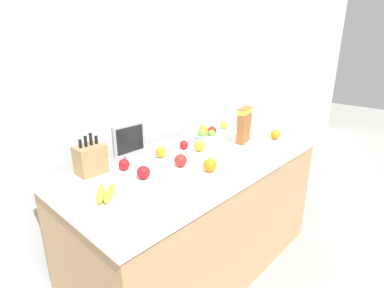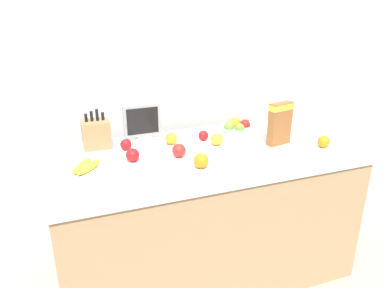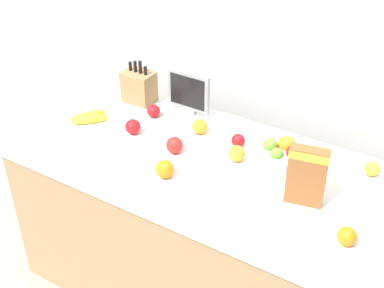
{
  "view_description": "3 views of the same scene",
  "coord_description": "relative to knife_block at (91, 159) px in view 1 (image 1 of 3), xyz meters",
  "views": [
    {
      "loc": [
        -1.4,
        -1.27,
        1.65
      ],
      "look_at": [
        -0.03,
        0.02,
        0.98
      ],
      "focal_mm": 28.0,
      "sensor_mm": 36.0,
      "label": 1
    },
    {
      "loc": [
        -0.8,
        -1.96,
        1.78
      ],
      "look_at": [
        -0.08,
        -0.01,
        0.94
      ],
      "focal_mm": 35.0,
      "sensor_mm": 36.0,
      "label": 2
    },
    {
      "loc": [
        1.01,
        -1.78,
        2.37
      ],
      "look_at": [
        -0.05,
        -0.03,
        0.97
      ],
      "focal_mm": 50.0,
      "sensor_mm": 36.0,
      "label": 3
    }
  ],
  "objects": [
    {
      "name": "small_monitor",
      "position": [
        0.31,
        0.03,
        0.04
      ],
      "size": [
        0.25,
        0.03,
        0.24
      ],
      "color": "gray",
      "rests_on": "counter"
    },
    {
      "name": "cereal_box",
      "position": [
        1.11,
        -0.34,
        0.06
      ],
      "size": [
        0.17,
        0.09,
        0.28
      ],
      "rotation": [
        0.0,
        0.0,
        0.21
      ],
      "color": "brown",
      "rests_on": "counter"
    },
    {
      "name": "orange_front_left",
      "position": [
        1.35,
        -0.5,
        -0.05
      ],
      "size": [
        0.08,
        0.08,
        0.08
      ],
      "primitive_type": "sphere",
      "color": "orange",
      "rests_on": "counter"
    },
    {
      "name": "fruit_bowl",
      "position": [
        0.92,
        -0.14,
        -0.04
      ],
      "size": [
        0.23,
        0.23,
        0.13
      ],
      "color": "#99B2B7",
      "rests_on": "counter"
    },
    {
      "name": "orange_by_cereal",
      "position": [
        0.73,
        -0.22,
        -0.05
      ],
      "size": [
        0.08,
        0.08,
        0.08
      ],
      "primitive_type": "sphere",
      "color": "orange",
      "rests_on": "counter"
    },
    {
      "name": "apple_rear",
      "position": [
        0.44,
        -0.32,
        -0.05
      ],
      "size": [
        0.08,
        0.08,
        0.08
      ],
      "primitive_type": "sphere",
      "color": "red",
      "rests_on": "counter"
    },
    {
      "name": "orange_near_bowl",
      "position": [
        0.51,
        -0.51,
        -0.05
      ],
      "size": [
        0.09,
        0.09,
        0.09
      ],
      "primitive_type": "sphere",
      "color": "orange",
      "rests_on": "counter"
    },
    {
      "name": "wall_back",
      "position": [
        0.61,
        0.35,
        0.34
      ],
      "size": [
        9.0,
        0.06,
        2.6
      ],
      "color": "silver",
      "rests_on": "ground_plane"
    },
    {
      "name": "orange_mid_right",
      "position": [
        1.31,
        -0.0,
        -0.06
      ],
      "size": [
        0.07,
        0.07,
        0.07
      ],
      "primitive_type": "sphere",
      "color": "orange",
      "rests_on": "counter"
    },
    {
      "name": "counter",
      "position": [
        0.61,
        -0.31,
        -0.53
      ],
      "size": [
        1.86,
        0.89,
        0.87
      ],
      "color": "tan",
      "rests_on": "ground_plane"
    },
    {
      "name": "ground_plane",
      "position": [
        0.61,
        -0.31,
        -0.96
      ],
      "size": [
        14.0,
        14.0,
        0.0
      ],
      "primitive_type": "plane",
      "color": "gray"
    },
    {
      "name": "orange_mid_left",
      "position": [
        0.46,
        -0.11,
        -0.05
      ],
      "size": [
        0.08,
        0.08,
        0.08
      ],
      "primitive_type": "sphere",
      "color": "orange",
      "rests_on": "counter"
    },
    {
      "name": "knife_block",
      "position": [
        0.0,
        0.0,
        0.0
      ],
      "size": [
        0.17,
        0.13,
        0.28
      ],
      "color": "#937047",
      "rests_on": "counter"
    },
    {
      "name": "apple_by_knife_block",
      "position": [
        0.17,
        -0.1,
        -0.06
      ],
      "size": [
        0.07,
        0.07,
        0.07
      ],
      "primitive_type": "sphere",
      "color": "#A31419",
      "rests_on": "counter"
    },
    {
      "name": "apple_middle",
      "position": [
        0.68,
        -0.11,
        -0.06
      ],
      "size": [
        0.07,
        0.07,
        0.07
      ],
      "primitive_type": "sphere",
      "color": "#A31419",
      "rests_on": "counter"
    },
    {
      "name": "apple_leftmost",
      "position": [
        0.17,
        -0.29,
        -0.05
      ],
      "size": [
        0.08,
        0.08,
        0.08
      ],
      "primitive_type": "sphere",
      "color": "#A31419",
      "rests_on": "counter"
    },
    {
      "name": "banana_bunch",
      "position": [
        -0.1,
        -0.31,
        -0.07
      ],
      "size": [
        0.19,
        0.21,
        0.04
      ],
      "rotation": [
        0.0,
        0.0,
        0.92
      ],
      "color": "yellow",
      "rests_on": "counter"
    }
  ]
}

